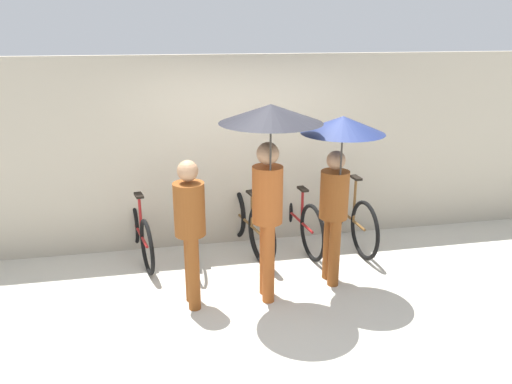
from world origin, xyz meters
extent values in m
plane|color=beige|center=(0.00, 0.00, 0.00)|extent=(30.00, 30.00, 0.00)
cube|color=#B2A893|center=(0.00, 1.85, 1.26)|extent=(10.79, 0.12, 2.52)
torus|color=black|center=(-1.49, 2.01, 0.34)|extent=(0.19, 0.68, 0.68)
torus|color=black|center=(-1.30, 1.08, 0.34)|extent=(0.19, 0.68, 0.68)
cylinder|color=maroon|center=(-1.40, 1.55, 0.34)|extent=(0.23, 0.94, 0.04)
cylinder|color=maroon|center=(-1.36, 1.38, 0.61)|extent=(0.04, 0.04, 0.54)
cube|color=black|center=(-1.36, 1.38, 0.90)|extent=(0.13, 0.21, 0.03)
cylinder|color=maroon|center=(-1.49, 2.01, 0.71)|extent=(0.04, 0.04, 0.73)
cylinder|color=maroon|center=(-1.49, 2.01, 1.07)|extent=(0.44, 0.12, 0.03)
torus|color=black|center=(-0.67, 2.11, 0.37)|extent=(0.08, 0.74, 0.74)
torus|color=black|center=(-0.73, 1.02, 0.37)|extent=(0.08, 0.74, 0.74)
cylinder|color=#A59E93|center=(-0.70, 1.57, 0.37)|extent=(0.09, 1.09, 0.04)
cylinder|color=#A59E93|center=(-0.71, 1.38, 0.63)|extent=(0.04, 0.04, 0.53)
cube|color=black|center=(-0.71, 1.38, 0.91)|extent=(0.10, 0.20, 0.03)
cylinder|color=#A59E93|center=(-0.67, 2.11, 0.73)|extent=(0.04, 0.04, 0.73)
cylinder|color=#A59E93|center=(-0.67, 2.11, 1.09)|extent=(0.44, 0.05, 0.03)
torus|color=black|center=(-0.10, 1.99, 0.39)|extent=(0.22, 0.77, 0.77)
torus|color=black|center=(0.10, 1.05, 0.39)|extent=(0.22, 0.77, 0.77)
cylinder|color=brown|center=(0.00, 1.52, 0.39)|extent=(0.23, 0.94, 0.04)
cylinder|color=brown|center=(0.03, 1.35, 0.61)|extent=(0.04, 0.04, 0.44)
cube|color=black|center=(0.03, 1.35, 0.84)|extent=(0.13, 0.21, 0.03)
cylinder|color=brown|center=(-0.10, 1.99, 0.69)|extent=(0.04, 0.04, 0.60)
cylinder|color=brown|center=(-0.10, 1.99, 0.98)|extent=(0.44, 0.12, 0.03)
torus|color=black|center=(0.64, 2.13, 0.37)|extent=(0.13, 0.74, 0.74)
torus|color=black|center=(0.75, 1.05, 0.37)|extent=(0.13, 0.74, 0.74)
cylinder|color=maroon|center=(0.70, 1.59, 0.37)|extent=(0.15, 1.09, 0.04)
cylinder|color=maroon|center=(0.72, 1.40, 0.60)|extent=(0.04, 0.04, 0.46)
cube|color=black|center=(0.72, 1.40, 0.84)|extent=(0.11, 0.21, 0.03)
cylinder|color=maroon|center=(0.64, 2.13, 0.70)|extent=(0.04, 0.04, 0.67)
cylinder|color=maroon|center=(0.64, 2.13, 1.03)|extent=(0.44, 0.07, 0.03)
torus|color=black|center=(1.37, 2.00, 0.38)|extent=(0.09, 0.77, 0.76)
torus|color=black|center=(1.42, 0.96, 0.38)|extent=(0.09, 0.77, 0.76)
cylinder|color=brown|center=(1.40, 1.48, 0.38)|extent=(0.09, 1.04, 0.04)
cylinder|color=brown|center=(1.40, 1.30, 0.67)|extent=(0.04, 0.04, 0.58)
cube|color=black|center=(1.40, 1.30, 0.98)|extent=(0.10, 0.20, 0.03)
cylinder|color=brown|center=(1.37, 2.00, 0.71)|extent=(0.04, 0.04, 0.65)
cylinder|color=brown|center=(1.37, 2.00, 1.03)|extent=(0.44, 0.05, 0.03)
cylinder|color=brown|center=(-0.83, 0.34, 0.41)|extent=(0.13, 0.13, 0.81)
cylinder|color=brown|center=(-0.82, 0.16, 0.41)|extent=(0.13, 0.13, 0.81)
cylinder|color=brown|center=(-0.82, 0.25, 1.09)|extent=(0.32, 0.32, 0.55)
sphere|color=tan|center=(-0.82, 0.25, 1.49)|extent=(0.21, 0.21, 0.21)
cylinder|color=#9E4C1E|center=(-0.01, 0.33, 0.45)|extent=(0.13, 0.13, 0.89)
cylinder|color=#9E4C1E|center=(-0.02, 0.15, 0.45)|extent=(0.13, 0.13, 0.89)
cylinder|color=#9E4C1E|center=(-0.02, 0.24, 1.19)|extent=(0.32, 0.32, 0.61)
sphere|color=tan|center=(-0.02, 0.24, 1.63)|extent=(0.23, 0.23, 0.23)
cylinder|color=#332D28|center=(-0.02, 0.10, 1.60)|extent=(0.02, 0.02, 0.74)
cone|color=black|center=(-0.02, 0.10, 2.06)|extent=(1.01, 1.01, 0.18)
cylinder|color=brown|center=(0.79, 0.54, 0.40)|extent=(0.13, 0.13, 0.80)
cylinder|color=brown|center=(0.79, 0.36, 0.40)|extent=(0.13, 0.13, 0.80)
cylinder|color=brown|center=(0.79, 0.45, 1.07)|extent=(0.32, 0.32, 0.54)
sphere|color=tan|center=(0.79, 0.45, 1.47)|extent=(0.21, 0.21, 0.21)
cylinder|color=#332D28|center=(0.79, 0.31, 1.45)|extent=(0.02, 0.02, 0.69)
cone|color=#19234C|center=(0.79, 0.31, 1.88)|extent=(0.88, 0.88, 0.18)
camera|label=1|loc=(-1.10, -4.52, 2.84)|focal=35.00mm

